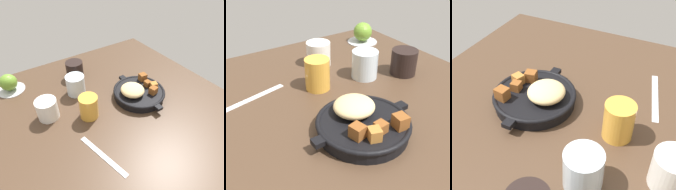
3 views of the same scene
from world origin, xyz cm
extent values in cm
cube|color=#473323|center=(0.00, 0.00, -1.20)|extent=(93.02, 91.92, 2.40)
cylinder|color=black|center=(-0.65, -11.44, 1.58)|extent=(20.56, 20.56, 3.16)
torus|color=black|center=(-0.65, -11.44, 2.91)|extent=(21.35, 21.35, 1.20)
cube|color=black|center=(10.84, -11.44, 2.69)|extent=(2.64, 2.40, 1.20)
cube|color=black|center=(-12.14, -11.44, 2.69)|extent=(2.64, 2.40, 1.20)
ellipsoid|color=#DBBC7F|center=(-0.60, -7.88, 5.02)|extent=(9.67, 9.36, 3.71)
cube|color=brown|center=(0.30, -16.39, 4.34)|extent=(2.61, 2.57, 2.35)
cube|color=brown|center=(4.47, -17.51, 4.67)|extent=(3.10, 3.32, 3.02)
cube|color=brown|center=(-5.03, -15.03, 4.61)|extent=(3.13, 3.34, 2.88)
cube|color=#A86B2D|center=(-2.61, -17.47, 4.48)|extent=(3.22, 3.31, 2.63)
cylinder|color=#B7BABF|center=(33.60, 32.38, 0.30)|extent=(11.57, 11.57, 0.60)
sphere|color=olive|center=(33.60, 32.38, 4.19)|extent=(7.18, 7.18, 7.18)
cube|color=silver|center=(-16.76, 16.08, 0.18)|extent=(19.62, 6.01, 0.36)
cylinder|color=gold|center=(0.89, 11.17, 4.50)|extent=(6.96, 6.96, 9.01)
cylinder|color=silver|center=(8.81, 24.09, 3.93)|extent=(7.75, 7.75, 7.87)
cylinder|color=silver|center=(16.13, 9.20, 4.19)|extent=(7.82, 7.82, 8.38)
cylinder|color=black|center=(27.54, 4.27, 3.92)|extent=(7.91, 7.91, 7.83)
camera|label=1|loc=(-47.27, 32.96, 54.07)|focal=31.57mm
camera|label=2|loc=(-32.57, -48.99, 40.59)|focal=44.55mm
camera|label=3|loc=(48.22, 21.01, 49.83)|focal=47.10mm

